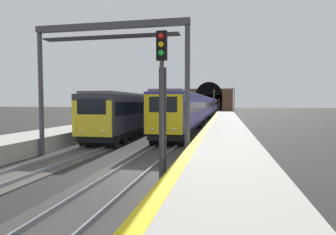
{
  "coord_description": "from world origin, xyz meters",
  "views": [
    {
      "loc": [
        -11.75,
        -4.09,
        3.21
      ],
      "look_at": [
        9.86,
        0.28,
        2.02
      ],
      "focal_mm": 30.45,
      "sensor_mm": 36.0,
      "label": 1
    }
  ],
  "objects_px": {
    "railway_signal_far": "(219,103)",
    "catenary_mast_near": "(234,100)",
    "railway_signal_mid": "(214,101)",
    "train_main_approaching": "(205,106)",
    "train_adjacent_platform": "(171,108)",
    "overhead_signal_gantry": "(110,56)",
    "railway_signal_near": "(162,95)"
  },
  "relations": [
    {
      "from": "railway_signal_far",
      "to": "catenary_mast_near",
      "type": "height_order",
      "value": "catenary_mast_near"
    },
    {
      "from": "railway_signal_mid",
      "to": "railway_signal_far",
      "type": "bearing_deg",
      "value": -180.0
    },
    {
      "from": "train_main_approaching",
      "to": "railway_signal_mid",
      "type": "height_order",
      "value": "railway_signal_mid"
    },
    {
      "from": "train_adjacent_platform",
      "to": "railway_signal_far",
      "type": "bearing_deg",
      "value": 172.27
    },
    {
      "from": "train_adjacent_platform",
      "to": "overhead_signal_gantry",
      "type": "height_order",
      "value": "overhead_signal_gantry"
    },
    {
      "from": "train_main_approaching",
      "to": "railway_signal_near",
      "type": "bearing_deg",
      "value": 2.48
    },
    {
      "from": "railway_signal_near",
      "to": "overhead_signal_gantry",
      "type": "distance_m",
      "value": 6.98
    },
    {
      "from": "railway_signal_mid",
      "to": "overhead_signal_gantry",
      "type": "relative_size",
      "value": 0.65
    },
    {
      "from": "railway_signal_near",
      "to": "catenary_mast_near",
      "type": "bearing_deg",
      "value": 176.2
    },
    {
      "from": "railway_signal_far",
      "to": "overhead_signal_gantry",
      "type": "xyz_separation_m",
      "value": [
        -86.73,
        4.16,
        3.06
      ]
    },
    {
      "from": "railway_signal_near",
      "to": "railway_signal_mid",
      "type": "bearing_deg",
      "value": -180.0
    },
    {
      "from": "overhead_signal_gantry",
      "to": "train_main_approaching",
      "type": "bearing_deg",
      "value": -3.2
    },
    {
      "from": "overhead_signal_gantry",
      "to": "catenary_mast_near",
      "type": "height_order",
      "value": "overhead_signal_gantry"
    },
    {
      "from": "train_main_approaching",
      "to": "train_adjacent_platform",
      "type": "bearing_deg",
      "value": -21.78
    },
    {
      "from": "railway_signal_far",
      "to": "catenary_mast_near",
      "type": "xyz_separation_m",
      "value": [
        -23.96,
        -4.5,
        0.92
      ]
    },
    {
      "from": "railway_signal_far",
      "to": "catenary_mast_near",
      "type": "relative_size",
      "value": 0.65
    },
    {
      "from": "railway_signal_far",
      "to": "overhead_signal_gantry",
      "type": "relative_size",
      "value": 0.51
    },
    {
      "from": "railway_signal_near",
      "to": "overhead_signal_gantry",
      "type": "relative_size",
      "value": 0.63
    },
    {
      "from": "railway_signal_near",
      "to": "overhead_signal_gantry",
      "type": "height_order",
      "value": "overhead_signal_gantry"
    },
    {
      "from": "railway_signal_mid",
      "to": "railway_signal_far",
      "type": "relative_size",
      "value": 1.28
    },
    {
      "from": "railway_signal_near",
      "to": "catenary_mast_near",
      "type": "height_order",
      "value": "catenary_mast_near"
    },
    {
      "from": "train_adjacent_platform",
      "to": "railway_signal_mid",
      "type": "distance_m",
      "value": 14.09
    },
    {
      "from": "train_adjacent_platform",
      "to": "catenary_mast_near",
      "type": "relative_size",
      "value": 8.05
    },
    {
      "from": "train_adjacent_platform",
      "to": "railway_signal_far",
      "type": "xyz_separation_m",
      "value": [
        56.25,
        -6.51,
        0.44
      ]
    },
    {
      "from": "train_adjacent_platform",
      "to": "railway_signal_far",
      "type": "height_order",
      "value": "train_adjacent_platform"
    },
    {
      "from": "railway_signal_far",
      "to": "railway_signal_mid",
      "type": "bearing_deg",
      "value": 0.0
    },
    {
      "from": "train_main_approaching",
      "to": "railway_signal_near",
      "type": "height_order",
      "value": "railway_signal_near"
    },
    {
      "from": "train_main_approaching",
      "to": "overhead_signal_gantry",
      "type": "bearing_deg",
      "value": -2.92
    },
    {
      "from": "train_main_approaching",
      "to": "railway_signal_near",
      "type": "relative_size",
      "value": 13.29
    },
    {
      "from": "train_main_approaching",
      "to": "train_adjacent_platform",
      "type": "relative_size",
      "value": 1.35
    },
    {
      "from": "overhead_signal_gantry",
      "to": "catenary_mast_near",
      "type": "xyz_separation_m",
      "value": [
        62.77,
        -8.66,
        -2.14
      ]
    },
    {
      "from": "train_adjacent_platform",
      "to": "railway_signal_near",
      "type": "height_order",
      "value": "railway_signal_near"
    }
  ]
}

